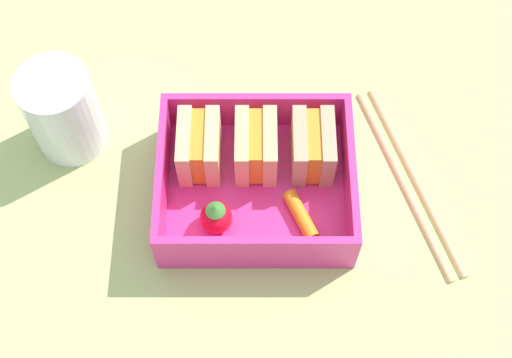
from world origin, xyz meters
TOP-DOWN VIEW (x-y plane):
  - ground_plane at (0.00, 0.00)cm, footprint 120.00×120.00cm
  - bento_tray at (0.00, 0.00)cm, footprint 15.92×13.55cm
  - bento_rim at (0.00, 0.00)cm, footprint 15.92×13.55cm
  - sandwich_left at (-4.71, 2.64)cm, footprint 3.43×5.29cm
  - sandwich_center_left at (0.00, 2.64)cm, footprint 3.43×5.29cm
  - sandwich_center at (4.71, 2.64)cm, footprint 3.43×5.29cm
  - strawberry_far_left at (-3.19, -3.39)cm, footprint 2.65×2.65cm
  - carrot_stick_far_left at (3.64, -2.86)cm, footprint 2.92×4.50cm
  - chopstick_pair at (13.16, 1.25)cm, footprint 7.93×18.68cm
  - drinking_glass at (-16.23, 5.59)cm, footprint 6.11×6.11cm

SIDE VIEW (x-z plane):
  - ground_plane at x=0.00cm, z-range -2.00..0.00cm
  - chopstick_pair at x=13.16cm, z-range 0.00..0.70cm
  - bento_tray at x=0.00cm, z-range 0.00..1.20cm
  - carrot_stick_far_left at x=3.64cm, z-range 1.20..2.40cm
  - strawberry_far_left at x=-3.19cm, z-range 1.02..4.27cm
  - bento_rim at x=0.00cm, z-range 1.20..5.23cm
  - sandwich_left at x=-4.71cm, z-range 1.20..5.68cm
  - sandwich_center_left at x=0.00cm, z-range 1.20..5.68cm
  - sandwich_center at x=4.71cm, z-range 1.20..5.68cm
  - drinking_glass at x=-16.23cm, z-range 0.00..8.43cm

